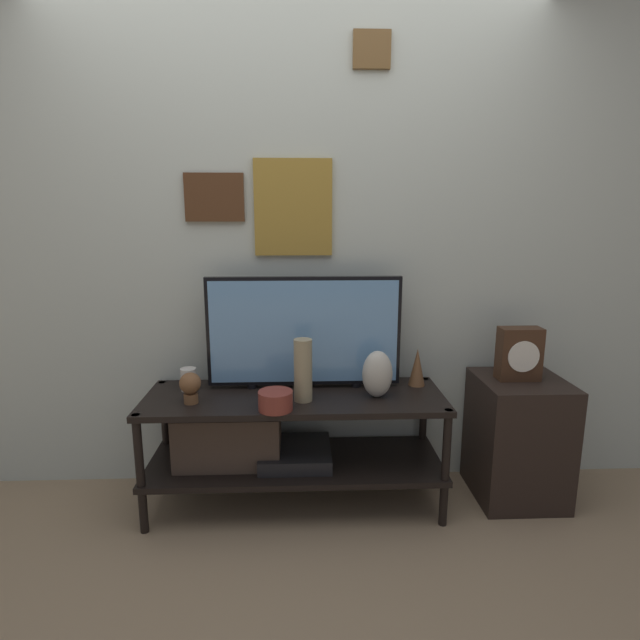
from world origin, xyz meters
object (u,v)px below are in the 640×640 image
(vase_urn_stoneware, at_px, (377,374))
(mantel_clock, at_px, (519,354))
(vase_wide_bowl, at_px, (276,401))
(vase_tall_ceramic, at_px, (303,370))
(decorative_bust, at_px, (190,386))
(television, at_px, (304,332))
(vase_slim_bronze, at_px, (417,367))
(candle_jar, at_px, (189,379))

(vase_urn_stoneware, height_order, mantel_clock, mantel_clock)
(vase_wide_bowl, distance_m, mantel_clock, 1.25)
(vase_tall_ceramic, height_order, decorative_bust, vase_tall_ceramic)
(television, distance_m, vase_slim_bronze, 0.62)
(vase_slim_bronze, distance_m, vase_tall_ceramic, 0.63)
(vase_slim_bronze, bearing_deg, decorative_bust, -169.39)
(vase_urn_stoneware, bearing_deg, candle_jar, 172.07)
(vase_tall_ceramic, bearing_deg, television, 87.69)
(decorative_bust, xyz_separation_m, mantel_clock, (1.63, 0.12, 0.10))
(vase_tall_ceramic, xyz_separation_m, vase_urn_stoneware, (0.36, 0.03, -0.04))
(television, relative_size, vase_slim_bronze, 4.96)
(vase_wide_bowl, relative_size, mantel_clock, 0.59)
(decorative_bust, relative_size, mantel_clock, 0.56)
(decorative_bust, bearing_deg, candle_jar, 105.05)
(vase_tall_ceramic, height_order, mantel_clock, mantel_clock)
(vase_urn_stoneware, distance_m, vase_wide_bowl, 0.52)
(candle_jar, bearing_deg, vase_wide_bowl, -31.46)
(vase_tall_ceramic, bearing_deg, candle_jar, 164.12)
(vase_slim_bronze, height_order, vase_tall_ceramic, vase_tall_ceramic)
(vase_urn_stoneware, bearing_deg, vase_wide_bowl, -163.39)
(vase_slim_bronze, relative_size, vase_tall_ceramic, 0.65)
(vase_slim_bronze, distance_m, vase_urn_stoneware, 0.29)
(vase_wide_bowl, relative_size, candle_jar, 1.37)
(television, xyz_separation_m, vase_slim_bronze, (0.59, 0.01, -0.20))
(vase_wide_bowl, bearing_deg, decorative_bust, 166.19)
(vase_urn_stoneware, height_order, candle_jar, vase_urn_stoneware)
(television, bearing_deg, decorative_bust, -159.95)
(television, height_order, mantel_clock, television)
(vase_urn_stoneware, bearing_deg, decorative_bust, -177.03)
(television, distance_m, candle_jar, 0.64)
(vase_wide_bowl, distance_m, candle_jar, 0.53)
(candle_jar, distance_m, mantel_clock, 1.68)
(vase_urn_stoneware, xyz_separation_m, candle_jar, (-0.95, 0.13, -0.06))
(vase_wide_bowl, bearing_deg, vase_tall_ceramic, 41.34)
(vase_slim_bronze, height_order, vase_wide_bowl, vase_slim_bronze)
(television, xyz_separation_m, candle_jar, (-0.59, -0.02, -0.24))
(vase_tall_ceramic, bearing_deg, decorative_bust, -178.66)
(vase_slim_bronze, relative_size, decorative_bust, 1.32)
(vase_wide_bowl, bearing_deg, vase_slim_bronze, 23.26)
(decorative_bust, height_order, mantel_clock, mantel_clock)
(vase_slim_bronze, xyz_separation_m, vase_urn_stoneware, (-0.24, -0.17, 0.02))
(candle_jar, relative_size, mantel_clock, 0.43)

